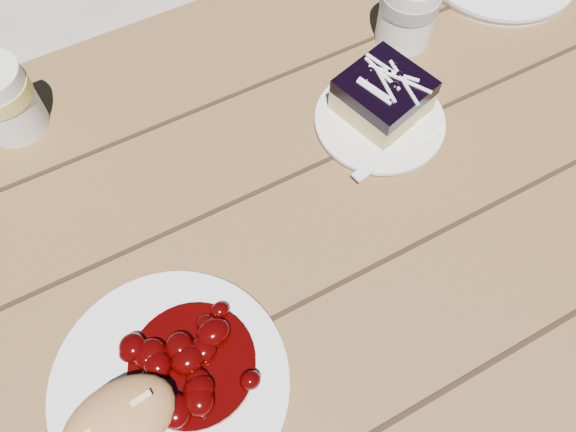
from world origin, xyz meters
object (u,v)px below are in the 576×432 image
second_cup (3,99)px  dessert_plate (379,121)px  blueberry_cake (383,95)px  picnic_table (274,295)px  main_plate (171,385)px  coffee_cup (408,10)px  bread_roll (119,422)px

second_cup → dessert_plate: bearing=-28.2°
dessert_plate → blueberry_cake: 0.04m
picnic_table → main_plate: (-0.17, -0.10, 0.17)m
coffee_cup → second_cup: bearing=168.5°
main_plate → blueberry_cake: (0.40, 0.21, 0.03)m
bread_roll → coffee_cup: (0.57, 0.34, 0.01)m
picnic_table → coffee_cup: 0.46m
main_plate → coffee_cup: 0.60m
second_cup → main_plate: bearing=-83.5°
picnic_table → second_cup: bearing=123.4°
main_plate → dessert_plate: 0.44m
picnic_table → blueberry_cake: (0.23, 0.11, 0.20)m
main_plate → dessert_plate: size_ratio=1.44×
bread_roll → dessert_plate: size_ratio=0.68×
dessert_plate → picnic_table: bearing=-155.8°
second_cup → blueberry_cake: bearing=-26.1°
bread_roll → dessert_plate: bearing=25.7°
blueberry_cake → second_cup: 0.50m
picnic_table → coffee_cup: bearing=33.1°
blueberry_cake → second_cup: size_ratio=1.23×
blueberry_cake → second_cup: second_cup is taller
picnic_table → blueberry_cake: blueberry_cake is taller
blueberry_cake → picnic_table: bearing=-169.1°
dessert_plate → second_cup: size_ratio=1.68×
picnic_table → second_cup: 0.45m
picnic_table → coffee_cup: coffee_cup is taller
blueberry_cake → coffee_cup: size_ratio=1.23×
bread_roll → second_cup: bearing=89.3°
picnic_table → blueberry_cake: bearing=26.3°
bread_roll → dessert_plate: (0.45, 0.21, -0.04)m
bread_roll → coffee_cup: coffee_cup is taller
dessert_plate → coffee_cup: (0.12, 0.12, 0.05)m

